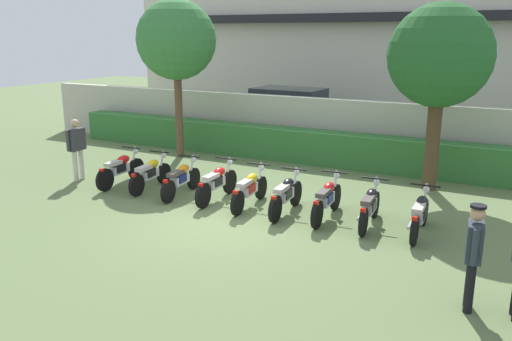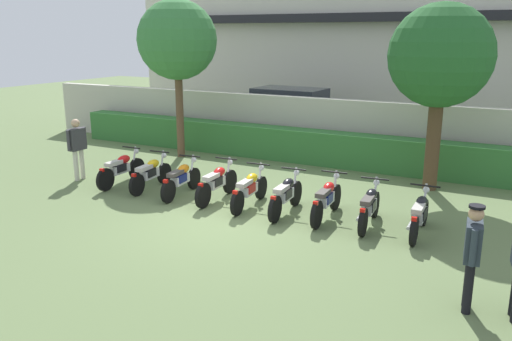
# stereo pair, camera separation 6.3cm
# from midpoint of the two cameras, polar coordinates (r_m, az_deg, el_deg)

# --- Properties ---
(ground) EXTENTS (60.00, 60.00, 0.00)m
(ground) POSITION_cam_midpoint_polar(r_m,az_deg,el_deg) (11.38, -3.90, -5.70)
(ground) COLOR #607547
(building) EXTENTS (24.62, 6.50, 8.67)m
(building) POSITION_cam_midpoint_polar(r_m,az_deg,el_deg) (25.55, 15.45, 15.03)
(building) COLOR beige
(building) RESTS_ON ground
(compound_wall) EXTENTS (23.39, 0.30, 1.97)m
(compound_wall) POSITION_cam_midpoint_polar(r_m,az_deg,el_deg) (16.97, 7.87, 4.46)
(compound_wall) COLOR #BCB7A8
(compound_wall) RESTS_ON ground
(hedge_row) EXTENTS (18.71, 0.70, 1.04)m
(hedge_row) POSITION_cam_midpoint_polar(r_m,az_deg,el_deg) (16.41, 6.98, 2.48)
(hedge_row) COLOR #337033
(hedge_row) RESTS_ON ground
(parked_car) EXTENTS (4.58, 2.24, 1.89)m
(parked_car) POSITION_cam_midpoint_polar(r_m,az_deg,el_deg) (20.80, 3.83, 6.30)
(parked_car) COLOR black
(parked_car) RESTS_ON ground
(tree_near_inspector) EXTENTS (2.52, 2.52, 5.03)m
(tree_near_inspector) POSITION_cam_midpoint_polar(r_m,az_deg,el_deg) (17.15, -8.79, 13.82)
(tree_near_inspector) COLOR brown
(tree_near_inspector) RESTS_ON ground
(tree_far_side) EXTENTS (2.57, 2.57, 4.72)m
(tree_far_side) POSITION_cam_midpoint_polar(r_m,az_deg,el_deg) (13.96, 19.28, 11.59)
(tree_far_side) COLOR #4C3823
(tree_far_side) RESTS_ON ground
(motorcycle_in_row_0) EXTENTS (0.60, 1.87, 0.96)m
(motorcycle_in_row_0) POSITION_cam_midpoint_polar(r_m,az_deg,el_deg) (14.47, -14.66, 0.16)
(motorcycle_in_row_0) COLOR black
(motorcycle_in_row_0) RESTS_ON ground
(motorcycle_in_row_1) EXTENTS (0.60, 1.80, 0.94)m
(motorcycle_in_row_1) POSITION_cam_midpoint_polar(r_m,az_deg,el_deg) (13.87, -11.58, -0.32)
(motorcycle_in_row_1) COLOR black
(motorcycle_in_row_1) RESTS_ON ground
(motorcycle_in_row_2) EXTENTS (0.60, 1.83, 0.94)m
(motorcycle_in_row_2) POSITION_cam_midpoint_polar(r_m,az_deg,el_deg) (13.22, -8.31, -0.91)
(motorcycle_in_row_2) COLOR black
(motorcycle_in_row_2) RESTS_ON ground
(motorcycle_in_row_3) EXTENTS (0.60, 1.93, 0.96)m
(motorcycle_in_row_3) POSITION_cam_midpoint_polar(r_m,az_deg,el_deg) (12.76, -4.45, -1.32)
(motorcycle_in_row_3) COLOR black
(motorcycle_in_row_3) RESTS_ON ground
(motorcycle_in_row_4) EXTENTS (0.60, 1.91, 0.94)m
(motorcycle_in_row_4) POSITION_cam_midpoint_polar(r_m,az_deg,el_deg) (12.25, -0.86, -2.01)
(motorcycle_in_row_4) COLOR black
(motorcycle_in_row_4) RESTS_ON ground
(motorcycle_in_row_5) EXTENTS (0.60, 1.87, 0.96)m
(motorcycle_in_row_5) POSITION_cam_midpoint_polar(r_m,az_deg,el_deg) (11.79, 3.12, -2.65)
(motorcycle_in_row_5) COLOR black
(motorcycle_in_row_5) RESTS_ON ground
(motorcycle_in_row_6) EXTENTS (0.60, 1.95, 0.96)m
(motorcycle_in_row_6) POSITION_cam_midpoint_polar(r_m,az_deg,el_deg) (11.57, 7.57, -3.10)
(motorcycle_in_row_6) COLOR black
(motorcycle_in_row_6) RESTS_ON ground
(motorcycle_in_row_7) EXTENTS (0.60, 1.82, 0.95)m
(motorcycle_in_row_7) POSITION_cam_midpoint_polar(r_m,az_deg,el_deg) (11.28, 12.13, -3.81)
(motorcycle_in_row_7) COLOR black
(motorcycle_in_row_7) RESTS_ON ground
(motorcycle_in_row_8) EXTENTS (0.60, 1.79, 0.94)m
(motorcycle_in_row_8) POSITION_cam_midpoint_polar(r_m,az_deg,el_deg) (11.06, 17.28, -4.55)
(motorcycle_in_row_8) COLOR black
(motorcycle_in_row_8) RESTS_ON ground
(inspector_person) EXTENTS (0.23, 0.68, 1.71)m
(inspector_person) POSITION_cam_midpoint_polar(r_m,az_deg,el_deg) (15.21, -19.08, 2.73)
(inspector_person) COLOR beige
(inspector_person) RESTS_ON ground
(officer_0) EXTENTS (0.27, 0.65, 1.62)m
(officer_0) POSITION_cam_midpoint_polar(r_m,az_deg,el_deg) (8.21, 22.43, -7.93)
(officer_0) COLOR black
(officer_0) RESTS_ON ground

